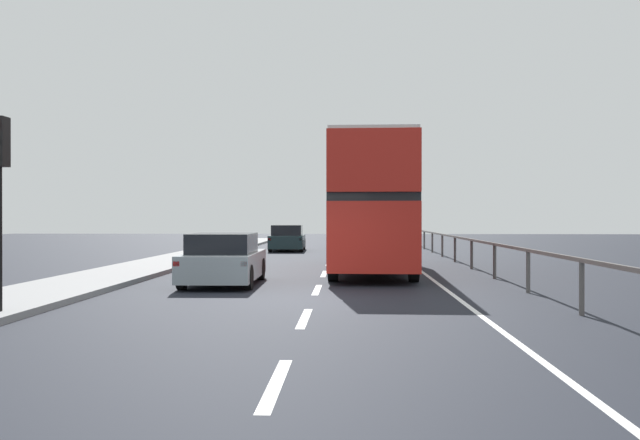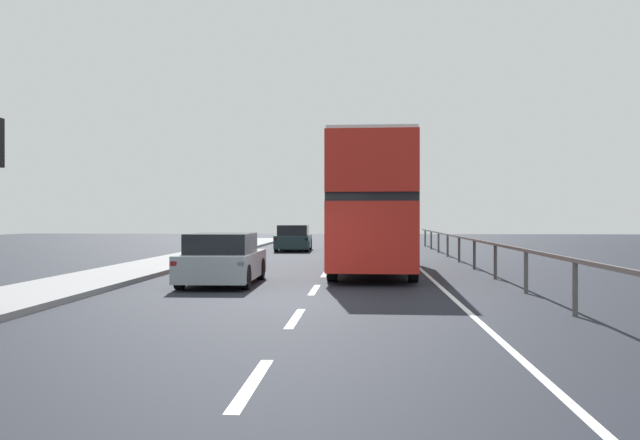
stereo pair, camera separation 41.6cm
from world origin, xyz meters
The scene contains 7 objects.
ground_plane centered at (0.00, 0.00, -0.05)m, with size 73.71×120.00×0.10m, color black.
near_sidewalk_kerb centered at (-6.35, 0.00, 0.07)m, with size 2.58×80.00×0.14m, color gray.
lane_paint_markings centered at (1.99, 8.11, 0.00)m, with size 3.40×46.00×0.01m.
bridge_side_railing centered at (5.15, 9.00, 0.88)m, with size 0.10×42.00×1.07m.
double_decker_bus_red centered at (1.60, 8.08, 2.29)m, with size 2.81×11.19×4.27m.
hatchback_car_near centered at (-2.60, 3.07, 0.67)m, with size 1.95×4.24×1.40m.
sedan_car_ahead centered at (-2.55, 21.80, 0.68)m, with size 1.95×4.31×1.41m.
Camera 2 is at (1.22, -15.39, 1.83)m, focal length 38.47 mm.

